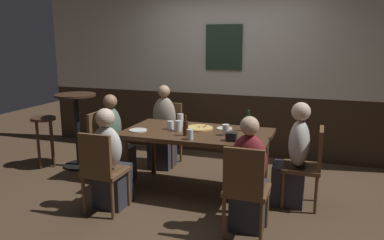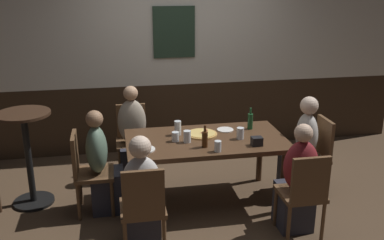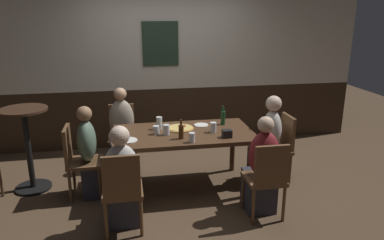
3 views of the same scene
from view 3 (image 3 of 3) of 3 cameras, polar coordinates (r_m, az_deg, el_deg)
ground_plane at (r=4.73m, az=-1.30°, el=-10.42°), size 12.00×12.00×0.00m
wall_back at (r=5.91m, az=-3.95°, el=8.36°), size 6.40×0.13×2.60m
dining_table at (r=4.47m, az=-1.36°, el=-2.87°), size 1.70×0.93×0.74m
chair_head_east at (r=4.87m, az=13.55°, el=-3.71°), size 0.40×0.40×0.88m
chair_head_west at (r=4.52m, az=-17.47°, el=-5.67°), size 0.40×0.40×0.88m
chair_left_far at (r=5.31m, az=-10.86°, el=-1.84°), size 0.40×0.40×0.88m
chair_right_near at (r=3.94m, az=11.68°, el=-8.65°), size 0.40×0.40×0.88m
chair_left_near at (r=3.68m, az=-10.89°, el=-10.48°), size 0.40×0.40×0.88m
person_head_east at (r=4.82m, az=11.77°, el=-3.98°), size 0.37×0.34×1.15m
person_head_west at (r=4.52m, az=-15.37°, el=-5.93°), size 0.37×0.34×1.12m
person_left_far at (r=5.16m, az=-10.85°, el=-2.50°), size 0.34×0.37×1.17m
person_right_near at (r=4.09m, az=10.80°, el=-8.08°), size 0.34×0.37×1.12m
person_left_near at (r=3.84m, az=-10.86°, el=-9.80°), size 0.34×0.37×1.10m
pizza at (r=4.56m, az=-1.88°, el=-1.29°), size 0.34×0.34×0.03m
tumbler_short at (r=4.09m, az=-0.01°, el=-2.87°), size 0.07×0.07×0.11m
highball_clear at (r=4.56m, az=-5.17°, el=-0.59°), size 0.07×0.07×0.16m
pint_glass_amber at (r=4.34m, az=-4.04°, el=-1.60°), size 0.08×0.08×0.13m
pint_glass_stout at (r=4.43m, az=3.34°, el=-1.27°), size 0.08×0.08×0.12m
tumbler_water at (r=4.38m, az=-5.64°, el=-1.61°), size 0.08×0.08×0.10m
beer_bottle_green at (r=4.73m, az=4.89°, el=0.43°), size 0.06×0.06×0.25m
beer_bottle_brown at (r=4.20m, az=-1.72°, el=-1.78°), size 0.06×0.06×0.23m
plate_white_large at (r=4.21m, az=-10.01°, el=-3.17°), size 0.21×0.21×0.01m
plate_white_small at (r=4.70m, az=1.45°, el=-0.80°), size 0.18×0.18×0.01m
condiment_caddy at (r=4.27m, az=5.50°, el=-2.14°), size 0.11×0.09×0.09m
side_bar_table at (r=4.88m, az=-24.41°, el=-3.28°), size 0.56×0.56×1.05m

